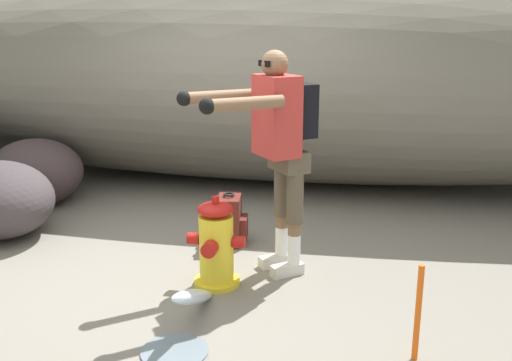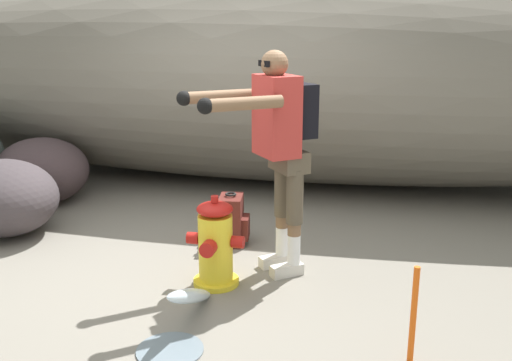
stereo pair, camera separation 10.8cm
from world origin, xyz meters
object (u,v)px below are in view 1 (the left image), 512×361
object	(u,v)px
fire_hydrant	(216,245)
utility_worker	(278,136)
survey_stake	(418,313)
spare_backpack	(230,221)
boulder_large	(36,172)

from	to	relation	value
fire_hydrant	utility_worker	bearing A→B (deg)	38.91
survey_stake	fire_hydrant	bearing A→B (deg)	152.65
fire_hydrant	spare_backpack	world-z (taller)	fire_hydrant
fire_hydrant	spare_backpack	bearing A→B (deg)	97.31
fire_hydrant	spare_backpack	xyz separation A→B (m)	(-0.11, 0.84, -0.10)
boulder_large	survey_stake	distance (m)	4.48
fire_hydrant	boulder_large	world-z (taller)	boulder_large
fire_hydrant	utility_worker	world-z (taller)	utility_worker
utility_worker	boulder_large	world-z (taller)	utility_worker
spare_backpack	survey_stake	size ratio (longest dim) A/B	0.78
utility_worker	boulder_large	bearing A→B (deg)	-61.56
fire_hydrant	survey_stake	bearing A→B (deg)	-27.35
spare_backpack	utility_worker	bearing A→B (deg)	-53.50
fire_hydrant	boulder_large	distance (m)	2.90
fire_hydrant	survey_stake	world-z (taller)	fire_hydrant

